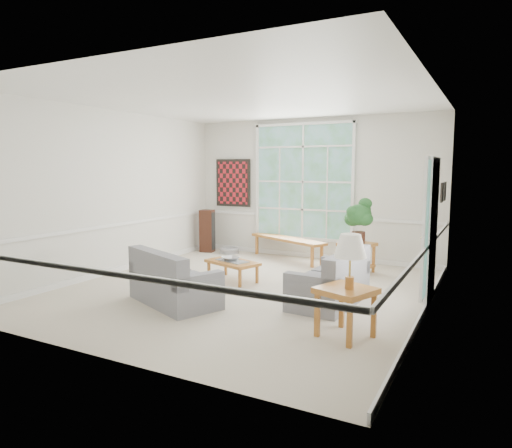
{
  "coord_description": "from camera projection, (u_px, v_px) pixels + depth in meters",
  "views": [
    {
      "loc": [
        3.48,
        -6.25,
        1.95
      ],
      "look_at": [
        0.1,
        0.2,
        1.05
      ],
      "focal_mm": 32.0,
      "sensor_mm": 36.0,
      "label": 1
    }
  ],
  "objects": [
    {
      "name": "entry_door",
      "position": [
        431.0,
        231.0,
        6.49
      ],
      "size": [
        0.08,
        0.9,
        2.1
      ],
      "primitive_type": "cube",
      "color": "white",
      "rests_on": "floor"
    },
    {
      "name": "loveseat_front",
      "position": [
        175.0,
        277.0,
        6.57
      ],
      "size": [
        1.63,
        1.26,
        0.78
      ],
      "primitive_type": "cube",
      "rotation": [
        0.0,
        0.0,
        -0.4
      ],
      "color": "gray",
      "rests_on": "floor"
    },
    {
      "name": "wall_back",
      "position": [
        312.0,
        189.0,
        9.79
      ],
      "size": [
        5.5,
        0.02,
        3.0
      ],
      "primitive_type": "cube",
      "color": "silver",
      "rests_on": "ground"
    },
    {
      "name": "pet_bed",
      "position": [
        229.0,
        250.0,
        10.47
      ],
      "size": [
        0.57,
        0.57,
        0.13
      ],
      "primitive_type": "cylinder",
      "rotation": [
        0.0,
        0.0,
        0.35
      ],
      "color": "gray",
      "rests_on": "floor"
    },
    {
      "name": "door_sidelight",
      "position": [
        425.0,
        230.0,
        5.92
      ],
      "size": [
        0.08,
        0.26,
        1.9
      ],
      "primitive_type": "cube",
      "color": "white",
      "rests_on": "wall_right"
    },
    {
      "name": "floor_speaker",
      "position": [
        207.0,
        231.0,
        10.6
      ],
      "size": [
        0.34,
        0.29,
        0.98
      ],
      "primitive_type": "cube",
      "rotation": [
        0.0,
        0.0,
        0.18
      ],
      "color": "#371A11",
      "rests_on": "floor"
    },
    {
      "name": "table_lamp",
      "position": [
        350.0,
        262.0,
        5.13
      ],
      "size": [
        0.46,
        0.46,
        0.63
      ],
      "primitive_type": null,
      "rotation": [
        0.0,
        0.0,
        -0.3
      ],
      "color": "white",
      "rests_on": "side_table"
    },
    {
      "name": "loveseat_right",
      "position": [
        329.0,
        277.0,
        6.57
      ],
      "size": [
        0.84,
        1.49,
        0.78
      ],
      "primitive_type": "cube",
      "rotation": [
        0.0,
        0.0,
        -0.06
      ],
      "color": "gray",
      "rests_on": "floor"
    },
    {
      "name": "wall_front",
      "position": [
        97.0,
        213.0,
        4.52
      ],
      "size": [
        5.5,
        0.02,
        3.0
      ],
      "primitive_type": "cube",
      "color": "silver",
      "rests_on": "ground"
    },
    {
      "name": "houseplant",
      "position": [
        359.0,
        220.0,
        8.41
      ],
      "size": [
        0.64,
        0.64,
        0.86
      ],
      "primitive_type": null,
      "rotation": [
        0.0,
        0.0,
        -0.36
      ],
      "color": "#225524",
      "rests_on": "end_table"
    },
    {
      "name": "window_bench",
      "position": [
        287.0,
        249.0,
        9.73
      ],
      "size": [
        1.97,
        1.17,
        0.46
      ],
      "primitive_type": "cube",
      "rotation": [
        0.0,
        0.0,
        -0.43
      ],
      "color": "#A96729",
      "rests_on": "floor"
    },
    {
      "name": "wall_frame_far",
      "position": [
        444.0,
        191.0,
        7.79
      ],
      "size": [
        0.04,
        0.26,
        0.32
      ],
      "primitive_type": "cube",
      "color": "black",
      "rests_on": "wall_right"
    },
    {
      "name": "coffee_table",
      "position": [
        232.0,
        271.0,
        7.89
      ],
      "size": [
        1.05,
        0.78,
        0.35
      ],
      "primitive_type": "cube",
      "rotation": [
        0.0,
        0.0,
        -0.32
      ],
      "color": "#A96729",
      "rests_on": "floor"
    },
    {
      "name": "window_back",
      "position": [
        303.0,
        182.0,
        9.83
      ],
      "size": [
        2.3,
        0.08,
        2.4
      ],
      "primitive_type": "cube",
      "color": "white",
      "rests_on": "wall_back"
    },
    {
      "name": "wall_art",
      "position": [
        233.0,
        183.0,
        10.63
      ],
      "size": [
        0.9,
        0.06,
        1.1
      ],
      "primitive_type": "cube",
      "color": "maroon",
      "rests_on": "wall_back"
    },
    {
      "name": "pewter_bowl",
      "position": [
        230.0,
        258.0,
        7.89
      ],
      "size": [
        0.47,
        0.47,
        0.09
      ],
      "primitive_type": "imported",
      "rotation": [
        0.0,
        0.0,
        -0.49
      ],
      "color": "#96969B",
      "rests_on": "coffee_table"
    },
    {
      "name": "wall_left",
      "position": [
        115.0,
        192.0,
        8.42
      ],
      "size": [
        0.02,
        6.0,
        3.0
      ],
      "primitive_type": "cube",
      "color": "silver",
      "rests_on": "ground"
    },
    {
      "name": "end_table",
      "position": [
        357.0,
        258.0,
        8.52
      ],
      "size": [
        0.7,
        0.7,
        0.56
      ],
      "primitive_type": "cube",
      "rotation": [
        0.0,
        0.0,
        -0.3
      ],
      "color": "#A96729",
      "rests_on": "floor"
    },
    {
      "name": "wall_frame_near",
      "position": [
        441.0,
        192.0,
        7.44
      ],
      "size": [
        0.04,
        0.26,
        0.32
      ],
      "primitive_type": "cube",
      "color": "black",
      "rests_on": "wall_right"
    },
    {
      "name": "ceiling",
      "position": [
        244.0,
        99.0,
        6.97
      ],
      "size": [
        5.5,
        6.0,
        0.02
      ],
      "primitive_type": "cube",
      "color": "white",
      "rests_on": "ground"
    },
    {
      "name": "side_table",
      "position": [
        345.0,
        312.0,
        5.26
      ],
      "size": [
        0.74,
        0.74,
        0.58
      ],
      "primitive_type": "cube",
      "rotation": [
        0.0,
        0.0,
        -0.36
      ],
      "color": "#A96729",
      "rests_on": "floor"
    },
    {
      "name": "floor",
      "position": [
        245.0,
        290.0,
        7.34
      ],
      "size": [
        5.5,
        6.0,
        0.01
      ],
      "primitive_type": "cube",
      "color": "beige",
      "rests_on": "ground"
    },
    {
      "name": "wall_right",
      "position": [
        430.0,
        203.0,
        5.89
      ],
      "size": [
        0.02,
        6.0,
        3.0
      ],
      "primitive_type": "cube",
      "color": "silver",
      "rests_on": "ground"
    },
    {
      "name": "cat",
      "position": [
        337.0,
        264.0,
        7.04
      ],
      "size": [
        0.36,
        0.27,
        0.16
      ],
      "primitive_type": "ellipsoid",
      "rotation": [
        0.0,
        0.0,
        -0.08
      ],
      "color": "black",
      "rests_on": "loveseat_right"
    }
  ]
}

